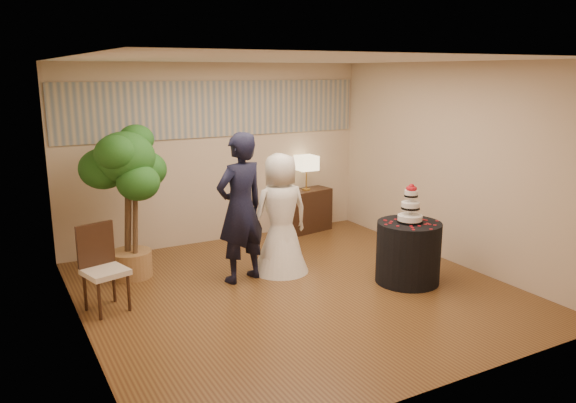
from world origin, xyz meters
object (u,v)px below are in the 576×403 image
cake_table (408,252)px  wedding_cake (411,203)px  bride (281,213)px  ficus_tree (127,202)px  console (306,211)px  side_chair (105,269)px  table_lamp (306,173)px  groom (241,208)px

cake_table → wedding_cake: wedding_cake is taller
bride → cake_table: (1.25, -1.14, -0.42)m
wedding_cake → ficus_tree: (-3.08, 1.92, -0.03)m
console → ficus_tree: bearing=-176.4°
cake_table → side_chair: bearing=165.3°
console → table_lamp: (0.00, 0.00, 0.65)m
console → bride: bearing=-140.3°
console → ficus_tree: ficus_tree is taller
cake_table → table_lamp: table_lamp is taller
bride → wedding_cake: (1.25, -1.14, 0.23)m
cake_table → bride: bearing=137.7°
table_lamp → side_chair: size_ratio=0.58×
groom → side_chair: 1.81m
console → side_chair: (-3.65, -1.73, 0.14)m
bride → console: size_ratio=1.89×
groom → console: (1.91, 1.58, -0.61)m
groom → side_chair: (-1.74, -0.15, -0.47)m
bride → ficus_tree: size_ratio=0.80×
wedding_cake → table_lamp: size_ratio=0.87×
groom → wedding_cake: size_ratio=3.86×
table_lamp → cake_table: bearing=-91.2°
bride → console: 2.07m
table_lamp → side_chair: bearing=-154.6°
groom → wedding_cake: bearing=135.9°
bride → table_lamp: bearing=-128.7°
console → table_lamp: 0.65m
bride → side_chair: 2.37m
bride → cake_table: bride is taller
groom → console: 2.55m
cake_table → side_chair: side_chair is taller
groom → table_lamp: bearing=-154.0°
groom → bride: 0.62m
wedding_cake → table_lamp: same height
cake_table → side_chair: size_ratio=0.82×
cake_table → console: 2.67m
cake_table → console: bearing=88.8°
bride → console: bride is taller
table_lamp → console: bearing=0.0°
wedding_cake → side_chair: 3.76m
bride → table_lamp: bride is taller
ficus_tree → side_chair: bearing=-117.6°
wedding_cake → console: 2.76m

